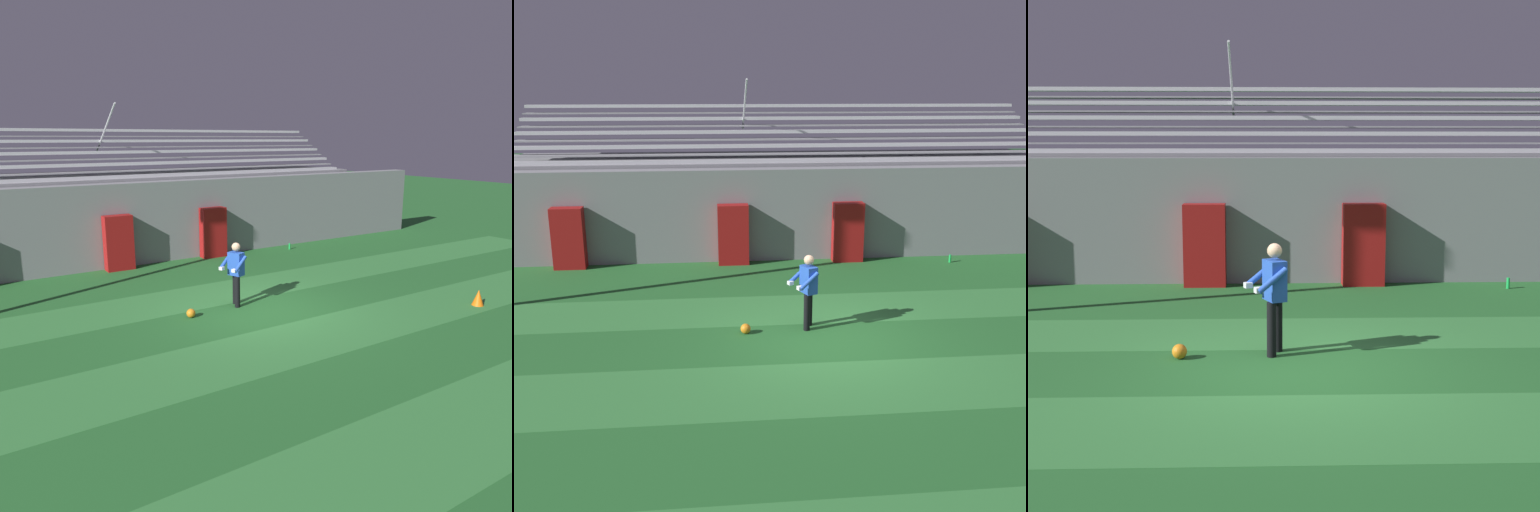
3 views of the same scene
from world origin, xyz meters
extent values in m
plane|color=#236028|center=(0.00, 0.00, 0.00)|extent=(80.00, 80.00, 0.00)
cube|color=#337A38|center=(0.00, -2.04, 0.00)|extent=(28.00, 1.98, 0.01)
cube|color=#337A38|center=(0.00, 1.92, 0.00)|extent=(28.00, 1.98, 0.01)
cube|color=gray|center=(0.00, 6.50, 1.40)|extent=(24.00, 0.60, 2.80)
cube|color=maroon|center=(-1.75, 5.95, 0.91)|extent=(0.91, 0.44, 1.82)
cube|color=maroon|center=(1.75, 5.95, 0.91)|extent=(0.91, 0.44, 1.82)
cube|color=maroon|center=(-6.55, 5.95, 0.91)|extent=(0.91, 0.44, 1.82)
cube|color=gray|center=(0.00, 8.85, 1.45)|extent=(18.00, 3.90, 2.90)
cube|color=silver|center=(0.00, 7.25, 2.95)|extent=(17.10, 0.36, 0.10)
cube|color=gray|center=(0.00, 7.05, 2.72)|extent=(17.10, 0.60, 0.04)
cube|color=silver|center=(0.00, 7.95, 3.35)|extent=(17.10, 0.36, 0.10)
cube|color=gray|center=(0.00, 7.75, 3.12)|extent=(17.10, 0.60, 0.04)
cube|color=silver|center=(0.00, 8.65, 3.75)|extent=(17.10, 0.36, 0.10)
cube|color=gray|center=(0.00, 8.45, 3.52)|extent=(17.10, 0.60, 0.04)
cube|color=silver|center=(0.00, 9.35, 4.15)|extent=(17.10, 0.36, 0.10)
cube|color=gray|center=(0.00, 9.15, 3.92)|extent=(17.10, 0.60, 0.04)
cube|color=silver|center=(0.00, 10.05, 4.55)|extent=(17.10, 0.36, 0.10)
cube|color=gray|center=(0.00, 9.85, 4.32)|extent=(17.10, 0.60, 0.04)
cylinder|color=silver|center=(-1.23, 8.40, 4.60)|extent=(0.06, 2.63, 1.65)
cylinder|color=black|center=(-0.35, 0.60, 0.41)|extent=(0.18, 0.18, 0.82)
cylinder|color=black|center=(-0.25, 0.88, 0.41)|extent=(0.18, 0.18, 0.82)
cube|color=#234CB2|center=(-0.30, 0.74, 1.12)|extent=(0.37, 0.44, 0.60)
sphere|color=tan|center=(-0.30, 0.74, 1.56)|extent=(0.22, 0.22, 0.22)
cylinder|color=#234CB2|center=(-0.34, 0.46, 1.17)|extent=(0.47, 0.27, 0.37)
cylinder|color=#234CB2|center=(-0.52, 0.90, 1.17)|extent=(0.47, 0.27, 0.37)
cube|color=silver|center=(-0.54, 0.42, 1.04)|extent=(0.14, 0.14, 0.08)
cube|color=silver|center=(-0.69, 0.79, 1.04)|extent=(0.14, 0.14, 0.08)
sphere|color=orange|center=(-1.70, 0.54, 0.11)|extent=(0.22, 0.22, 0.22)
cylinder|color=green|center=(4.84, 5.46, 0.12)|extent=(0.07, 0.07, 0.24)
camera|label=1|loc=(-6.48, -10.01, 4.26)|focal=35.00mm
camera|label=2|loc=(-2.34, -11.50, 5.11)|focal=42.00mm
camera|label=3|loc=(-0.48, -9.54, 3.10)|focal=50.00mm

